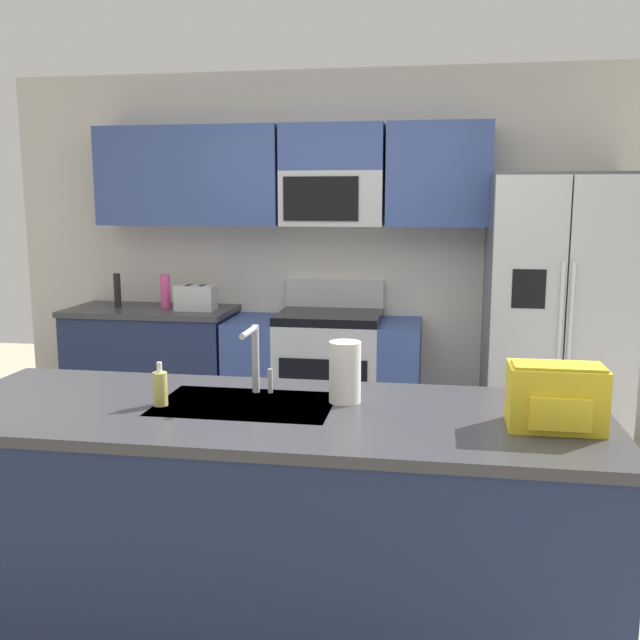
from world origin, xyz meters
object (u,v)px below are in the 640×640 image
(sink_faucet, at_px, (255,354))
(bottle_pink, at_px, (166,291))
(range_oven, at_px, (324,375))
(pepper_mill, at_px, (117,290))
(refrigerator, at_px, (555,316))
(soap_dispenser, at_px, (160,388))
(paper_towel_roll, at_px, (345,372))
(backpack, at_px, (556,395))
(toaster, at_px, (196,298))

(sink_faucet, bearing_deg, bottle_pink, 119.59)
(bottle_pink, distance_m, sink_faucet, 2.52)
(range_oven, height_order, pepper_mill, pepper_mill)
(refrigerator, xyz_separation_m, soap_dispenser, (-1.82, -2.30, 0.04))
(bottle_pink, bearing_deg, pepper_mill, -174.23)
(refrigerator, height_order, bottle_pink, refrigerator)
(paper_towel_roll, bearing_deg, backpack, -15.14)
(range_oven, height_order, bottle_pink, bottle_pink)
(toaster, height_order, bottle_pink, bottle_pink)
(pepper_mill, distance_m, backpack, 3.64)
(range_oven, relative_size, soap_dispenser, 8.00)
(refrigerator, bearing_deg, pepper_mill, 178.72)
(refrigerator, height_order, pepper_mill, refrigerator)
(toaster, distance_m, sink_faucet, 2.32)
(pepper_mill, xyz_separation_m, backpack, (2.73, -2.41, -0.01))
(paper_towel_roll, bearing_deg, range_oven, 101.03)
(bottle_pink, relative_size, backpack, 0.76)
(toaster, relative_size, paper_towel_roll, 1.17)
(paper_towel_roll, height_order, backpack, paper_towel_roll)
(sink_faucet, bearing_deg, pepper_mill, 126.65)
(pepper_mill, relative_size, sink_faucet, 0.88)
(range_oven, distance_m, soap_dispenser, 2.44)
(sink_faucet, height_order, paper_towel_roll, sink_faucet)
(toaster, height_order, soap_dispenser, toaster)
(pepper_mill, height_order, sink_faucet, sink_faucet)
(toaster, bearing_deg, pepper_mill, 175.38)
(sink_faucet, distance_m, paper_towel_roll, 0.38)
(paper_towel_roll, bearing_deg, bottle_pink, 125.77)
(refrigerator, bearing_deg, range_oven, 177.35)
(pepper_mill, bearing_deg, range_oven, 0.09)
(pepper_mill, bearing_deg, sink_faucet, -53.35)
(soap_dispenser, distance_m, backpack, 1.45)
(refrigerator, bearing_deg, paper_towel_roll, -117.76)
(soap_dispenser, height_order, paper_towel_roll, paper_towel_roll)
(soap_dispenser, xyz_separation_m, paper_towel_roll, (0.69, 0.16, 0.05))
(toaster, xyz_separation_m, bottle_pink, (-0.26, 0.09, 0.03))
(range_oven, height_order, soap_dispenser, range_oven)
(sink_faucet, height_order, soap_dispenser, sink_faucet)
(toaster, bearing_deg, soap_dispenser, -74.07)
(backpack, bearing_deg, refrigerator, 81.07)
(range_oven, height_order, sink_faucet, sink_faucet)
(toaster, height_order, pepper_mill, pepper_mill)
(pepper_mill, height_order, soap_dispenser, pepper_mill)
(refrigerator, bearing_deg, backpack, -98.93)
(toaster, distance_m, paper_towel_roll, 2.55)
(toaster, distance_m, soap_dispenser, 2.41)
(refrigerator, relative_size, paper_towel_roll, 7.71)
(range_oven, bearing_deg, sink_faucet, -88.47)
(sink_faucet, bearing_deg, paper_towel_roll, -8.34)
(soap_dispenser, bearing_deg, backpack, -1.68)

